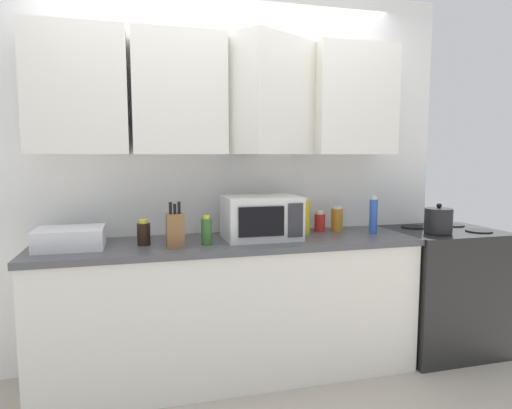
{
  "coord_description": "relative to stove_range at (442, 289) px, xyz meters",
  "views": [
    {
      "loc": [
        -0.57,
        -3.05,
        1.44
      ],
      "look_at": [
        0.18,
        -0.25,
        1.12
      ],
      "focal_mm": 31.05,
      "sensor_mm": 36.0,
      "label": 1
    }
  ],
  "objects": [
    {
      "name": "bottle_yellow_mustard",
      "position": [
        -1.06,
        0.13,
        0.57
      ],
      "size": [
        0.08,
        0.08,
        0.26
      ],
      "color": "gold",
      "rests_on": "counter_run"
    },
    {
      "name": "stove_range",
      "position": [
        0.0,
        0.0,
        0.0
      ],
      "size": [
        0.76,
        0.64,
        0.91
      ],
      "color": "black",
      "rests_on": "ground_plane"
    },
    {
      "name": "kettle",
      "position": [
        -0.17,
        -0.14,
        0.55
      ],
      "size": [
        0.19,
        0.19,
        0.2
      ],
      "color": "black",
      "rests_on": "stove_range"
    },
    {
      "name": "bottle_red_sauce",
      "position": [
        -0.92,
        0.17,
        0.52
      ],
      "size": [
        0.08,
        0.08,
        0.15
      ],
      "color": "red",
      "rests_on": "counter_run"
    },
    {
      "name": "dish_rack",
      "position": [
        -2.56,
        0.02,
        0.51
      ],
      "size": [
        0.38,
        0.3,
        0.12
      ],
      "primitive_type": "cube",
      "color": "silver",
      "rests_on": "counter_run"
    },
    {
      "name": "knife_block",
      "position": [
        -1.96,
        -0.11,
        0.55
      ],
      "size": [
        0.1,
        0.12,
        0.27
      ],
      "color": "brown",
      "rests_on": "counter_run"
    },
    {
      "name": "bottle_amber_vinegar",
      "position": [
        -0.8,
        0.15,
        0.54
      ],
      "size": [
        0.08,
        0.08,
        0.18
      ],
      "color": "#AD701E",
      "rests_on": "counter_run"
    },
    {
      "name": "bottle_green_oil",
      "position": [
        -1.77,
        -0.08,
        0.53
      ],
      "size": [
        0.07,
        0.07,
        0.18
      ],
      "color": "#386B2D",
      "rests_on": "counter_run"
    },
    {
      "name": "bottle_soy_dark",
      "position": [
        -2.14,
        -0.0,
        0.52
      ],
      "size": [
        0.08,
        0.08,
        0.16
      ],
      "color": "black",
      "rests_on": "counter_run"
    },
    {
      "name": "microwave",
      "position": [
        -1.4,
        0.02,
        0.59
      ],
      "size": [
        0.48,
        0.37,
        0.28
      ],
      "color": "silver",
      "rests_on": "counter_run"
    },
    {
      "name": "wall_back_with_cabinets",
      "position": [
        -1.6,
        0.25,
        1.12
      ],
      "size": [
        3.3,
        0.58,
        2.6
      ],
      "color": "white",
      "rests_on": "ground_plane"
    },
    {
      "name": "counter_run",
      "position": [
        -1.6,
        0.02,
        -0.0
      ],
      "size": [
        2.43,
        0.63,
        0.9
      ],
      "color": "white",
      "rests_on": "ground_plane"
    },
    {
      "name": "bottle_blue_cleaner",
      "position": [
        -0.59,
        -0.0,
        0.58
      ],
      "size": [
        0.06,
        0.06,
        0.26
      ],
      "color": "#2D56B7",
      "rests_on": "counter_run"
    }
  ]
}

